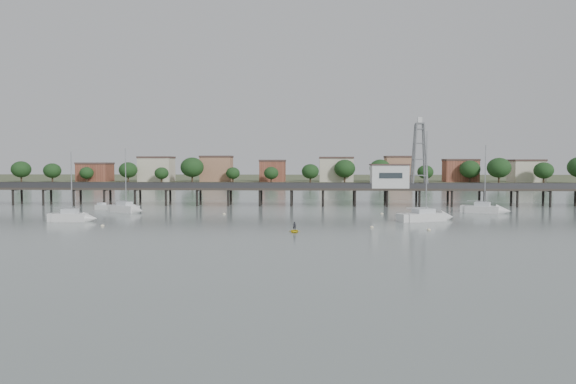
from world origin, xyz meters
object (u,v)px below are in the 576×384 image
(yellow_dinghy, at_px, (294,232))
(sailboat_a, at_px, (76,217))
(sailboat_e, at_px, (489,210))
(pier, at_px, (276,189))
(lattice_tower, at_px, (419,156))
(white_tender, at_px, (105,207))
(sailboat_b, at_px, (129,209))
(sailboat_d, at_px, (432,217))

(yellow_dinghy, bearing_deg, sailboat_a, 157.87)
(sailboat_e, relative_size, sailboat_a, 1.14)
(pier, height_order, lattice_tower, lattice_tower)
(white_tender, bearing_deg, sailboat_e, 17.12)
(sailboat_b, height_order, yellow_dinghy, sailboat_b)
(sailboat_d, xyz_separation_m, sailboat_e, (13.89, 14.74, 0.01))
(sailboat_e, height_order, yellow_dinghy, sailboat_e)
(sailboat_a, distance_m, white_tender, 23.26)
(pier, distance_m, white_tender, 36.54)
(pier, relative_size, sailboat_d, 9.59)
(lattice_tower, xyz_separation_m, sailboat_e, (10.41, -16.10, -10.46))
(sailboat_e, xyz_separation_m, sailboat_b, (-69.03, -2.26, 0.00))
(sailboat_b, relative_size, sailboat_a, 1.09)
(sailboat_e, bearing_deg, pier, -176.25)
(pier, height_order, yellow_dinghy, pier)
(sailboat_a, bearing_deg, sailboat_b, 77.10)
(white_tender, xyz_separation_m, yellow_dinghy, (40.19, -35.54, -0.47))
(lattice_tower, distance_m, white_tender, 67.79)
(pier, xyz_separation_m, white_tender, (-34.39, -11.89, -3.32))
(lattice_tower, relative_size, sailboat_b, 1.19)
(pier, distance_m, lattice_tower, 32.34)
(pier, height_order, white_tender, pier)
(sailboat_b, distance_m, white_tender, 9.74)
(pier, relative_size, yellow_dinghy, 64.42)
(lattice_tower, xyz_separation_m, yellow_dinghy, (-25.69, -47.43, -11.10))
(sailboat_e, relative_size, white_tender, 3.19)
(yellow_dinghy, bearing_deg, pier, 94.09)
(pier, xyz_separation_m, yellow_dinghy, (5.81, -47.43, -3.79))
(pier, height_order, sailboat_e, sailboat_e)
(pier, relative_size, sailboat_e, 10.98)
(lattice_tower, distance_m, sailboat_e, 21.84)
(sailboat_a, height_order, yellow_dinghy, sailboat_a)
(sailboat_d, relative_size, sailboat_b, 1.20)
(lattice_tower, xyz_separation_m, white_tender, (-65.89, -11.89, -10.63))
(pier, bearing_deg, sailboat_e, -21.02)
(sailboat_d, height_order, sailboat_b, sailboat_d)
(sailboat_e, distance_m, sailboat_a, 74.66)
(pier, bearing_deg, lattice_tower, 0.00)
(sailboat_e, bearing_deg, white_tender, -158.40)
(pier, relative_size, sailboat_b, 11.52)
(pier, height_order, sailboat_a, sailboat_a)
(sailboat_e, relative_size, yellow_dinghy, 5.87)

